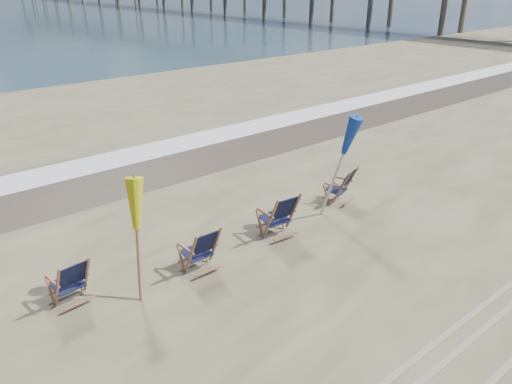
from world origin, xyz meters
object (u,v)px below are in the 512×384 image
at_px(beach_chair_0, 87,276).
at_px(beach_chair_3, 350,182).
at_px(beach_chair_1, 216,246).
at_px(beach_chair_2, 294,213).
at_px(umbrella_blue, 339,136).
at_px(umbrella_yellow, 134,212).

distance_m(beach_chair_0, beach_chair_3, 6.43).
relative_size(beach_chair_0, beach_chair_3, 0.98).
height_order(beach_chair_1, beach_chair_2, beach_chair_2).
relative_size(beach_chair_0, umbrella_blue, 0.36).
bearing_deg(beach_chair_3, beach_chair_1, -11.26).
bearing_deg(umbrella_blue, beach_chair_2, 178.76).
xyz_separation_m(beach_chair_0, umbrella_blue, (5.39, -0.57, 1.46)).
bearing_deg(beach_chair_1, umbrella_blue, 179.78).
relative_size(beach_chair_3, umbrella_blue, 0.37).
xyz_separation_m(beach_chair_1, beach_chair_3, (4.24, 0.44, -0.01)).
xyz_separation_m(beach_chair_2, beach_chair_3, (2.26, 0.41, -0.06)).
relative_size(beach_chair_1, umbrella_yellow, 0.45).
distance_m(beach_chair_3, umbrella_blue, 1.84).
relative_size(beach_chair_2, beach_chair_3, 1.13).
relative_size(beach_chair_0, beach_chair_2, 0.87).
xyz_separation_m(beach_chair_1, umbrella_yellow, (-1.43, 0.16, 1.07)).
bearing_deg(beach_chair_2, beach_chair_0, -2.24).
height_order(beach_chair_0, beach_chair_2, beach_chair_2).
relative_size(umbrella_yellow, umbrella_blue, 0.84).
xyz_separation_m(beach_chair_0, beach_chair_1, (2.18, -0.57, 0.02)).
relative_size(beach_chair_0, umbrella_yellow, 0.43).
bearing_deg(beach_chair_0, beach_chair_2, 167.49).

